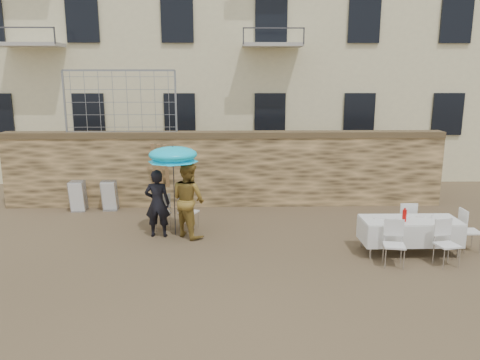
{
  "coord_description": "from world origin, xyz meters",
  "views": [
    {
      "loc": [
        0.14,
        -8.76,
        3.85
      ],
      "look_at": [
        0.4,
        2.2,
        1.4
      ],
      "focal_mm": 35.0,
      "sensor_mm": 36.0,
      "label": 1
    }
  ],
  "objects_px": {
    "table_chair_side": "(470,230)",
    "chair_stack_right": "(111,194)",
    "umbrella": "(173,157)",
    "chair_stack_left": "(80,194)",
    "soda_bottle": "(404,216)",
    "couple_chair_left": "(161,211)",
    "man_suit": "(157,203)",
    "table_chair_front_right": "(447,244)",
    "table_chair_back": "(405,221)",
    "banquet_table": "(410,221)",
    "couple_chair_right": "(189,211)",
    "woman_dress": "(188,200)",
    "table_chair_front_left": "(394,244)"
  },
  "relations": [
    {
      "from": "couple_chair_left",
      "to": "table_chair_back",
      "type": "xyz_separation_m",
      "value": [
        5.92,
        -0.98,
        0.0
      ]
    },
    {
      "from": "couple_chair_left",
      "to": "soda_bottle",
      "type": "bearing_deg",
      "value": 137.77
    },
    {
      "from": "umbrella",
      "to": "soda_bottle",
      "type": "height_order",
      "value": "umbrella"
    },
    {
      "from": "man_suit",
      "to": "chair_stack_right",
      "type": "bearing_deg",
      "value": -51.96
    },
    {
      "from": "soda_bottle",
      "to": "chair_stack_right",
      "type": "xyz_separation_m",
      "value": [
        -7.25,
        3.76,
        -0.45
      ]
    },
    {
      "from": "woman_dress",
      "to": "chair_stack_right",
      "type": "height_order",
      "value": "woman_dress"
    },
    {
      "from": "chair_stack_left",
      "to": "table_chair_front_left",
      "type": "bearing_deg",
      "value": -29.36
    },
    {
      "from": "soda_bottle",
      "to": "chair_stack_left",
      "type": "bearing_deg",
      "value": 155.24
    },
    {
      "from": "couple_chair_left",
      "to": "chair_stack_left",
      "type": "xyz_separation_m",
      "value": [
        -2.63,
        1.83,
        -0.02
      ]
    },
    {
      "from": "couple_chair_left",
      "to": "chair_stack_left",
      "type": "distance_m",
      "value": 3.21
    },
    {
      "from": "man_suit",
      "to": "banquet_table",
      "type": "bearing_deg",
      "value": 169.9
    },
    {
      "from": "table_chair_front_right",
      "to": "chair_stack_left",
      "type": "distance_m",
      "value": 9.86
    },
    {
      "from": "couple_chair_right",
      "to": "table_chair_side",
      "type": "height_order",
      "value": "same"
    },
    {
      "from": "table_chair_front_left",
      "to": "table_chair_front_right",
      "type": "bearing_deg",
      "value": 10.69
    },
    {
      "from": "soda_bottle",
      "to": "man_suit",
      "type": "bearing_deg",
      "value": 165.98
    },
    {
      "from": "man_suit",
      "to": "table_chair_back",
      "type": "xyz_separation_m",
      "value": [
        5.92,
        -0.43,
        -0.35
      ]
    },
    {
      "from": "woman_dress",
      "to": "soda_bottle",
      "type": "height_order",
      "value": "woman_dress"
    },
    {
      "from": "table_chair_front_right",
      "to": "chair_stack_left",
      "type": "height_order",
      "value": "table_chair_front_right"
    },
    {
      "from": "banquet_table",
      "to": "table_chair_back",
      "type": "distance_m",
      "value": 0.86
    },
    {
      "from": "couple_chair_left",
      "to": "table_chair_front_right",
      "type": "distance_m",
      "value": 6.71
    },
    {
      "from": "couple_chair_right",
      "to": "table_chair_back",
      "type": "xyz_separation_m",
      "value": [
        5.22,
        -0.98,
        0.0
      ]
    },
    {
      "from": "table_chair_side",
      "to": "woman_dress",
      "type": "bearing_deg",
      "value": 80.3
    },
    {
      "from": "man_suit",
      "to": "chair_stack_left",
      "type": "height_order",
      "value": "man_suit"
    },
    {
      "from": "couple_chair_left",
      "to": "soda_bottle",
      "type": "xyz_separation_m",
      "value": [
        5.52,
        -1.93,
        0.43
      ]
    },
    {
      "from": "chair_stack_right",
      "to": "soda_bottle",
      "type": "bearing_deg",
      "value": -27.41
    },
    {
      "from": "couple_chair_right",
      "to": "soda_bottle",
      "type": "bearing_deg",
      "value": -178.05
    },
    {
      "from": "woman_dress",
      "to": "umbrella",
      "type": "bearing_deg",
      "value": 29.02
    },
    {
      "from": "couple_chair_left",
      "to": "table_chair_side",
      "type": "xyz_separation_m",
      "value": [
        7.12,
        -1.68,
        0.0
      ]
    },
    {
      "from": "table_chair_back",
      "to": "table_chair_side",
      "type": "relative_size",
      "value": 1.0
    },
    {
      "from": "woman_dress",
      "to": "table_chair_side",
      "type": "xyz_separation_m",
      "value": [
        6.37,
        -1.13,
        -0.44
      ]
    },
    {
      "from": "table_chair_side",
      "to": "chair_stack_right",
      "type": "distance_m",
      "value": 9.52
    },
    {
      "from": "table_chair_front_right",
      "to": "table_chair_back",
      "type": "bearing_deg",
      "value": 89.12
    },
    {
      "from": "umbrella",
      "to": "chair_stack_left",
      "type": "distance_m",
      "value": 4.08
    },
    {
      "from": "table_chair_side",
      "to": "couple_chair_right",
      "type": "bearing_deg",
      "value": 75.69
    },
    {
      "from": "man_suit",
      "to": "table_chair_front_left",
      "type": "xyz_separation_m",
      "value": [
        5.12,
        -1.98,
        -0.35
      ]
    },
    {
      "from": "table_chair_front_right",
      "to": "chair_stack_right",
      "type": "distance_m",
      "value": 9.06
    },
    {
      "from": "woman_dress",
      "to": "umbrella",
      "type": "distance_m",
      "value": 1.09
    },
    {
      "from": "table_chair_back",
      "to": "chair_stack_left",
      "type": "relative_size",
      "value": 1.04
    },
    {
      "from": "couple_chair_left",
      "to": "soda_bottle",
      "type": "relative_size",
      "value": 3.69
    },
    {
      "from": "banquet_table",
      "to": "soda_bottle",
      "type": "xyz_separation_m",
      "value": [
        -0.2,
        -0.15,
        0.17
      ]
    },
    {
      "from": "umbrella",
      "to": "table_chair_side",
      "type": "distance_m",
      "value": 6.98
    },
    {
      "from": "man_suit",
      "to": "umbrella",
      "type": "xyz_separation_m",
      "value": [
        0.4,
        0.1,
        1.12
      ]
    },
    {
      "from": "table_chair_side",
      "to": "banquet_table",
      "type": "bearing_deg",
      "value": 94.42
    },
    {
      "from": "soda_bottle",
      "to": "couple_chair_right",
      "type": "bearing_deg",
      "value": 158.19
    },
    {
      "from": "umbrella",
      "to": "banquet_table",
      "type": "distance_m",
      "value": 5.61
    },
    {
      "from": "man_suit",
      "to": "table_chair_front_right",
      "type": "xyz_separation_m",
      "value": [
        6.22,
        -1.98,
        -0.35
      ]
    },
    {
      "from": "couple_chair_right",
      "to": "soda_bottle",
      "type": "distance_m",
      "value": 5.2
    },
    {
      "from": "couple_chair_right",
      "to": "soda_bottle",
      "type": "xyz_separation_m",
      "value": [
        4.82,
        -1.93,
        0.43
      ]
    },
    {
      "from": "table_chair_side",
      "to": "chair_stack_left",
      "type": "bearing_deg",
      "value": 70.54
    },
    {
      "from": "woman_dress",
      "to": "table_chair_side",
      "type": "height_order",
      "value": "woman_dress"
    }
  ]
}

